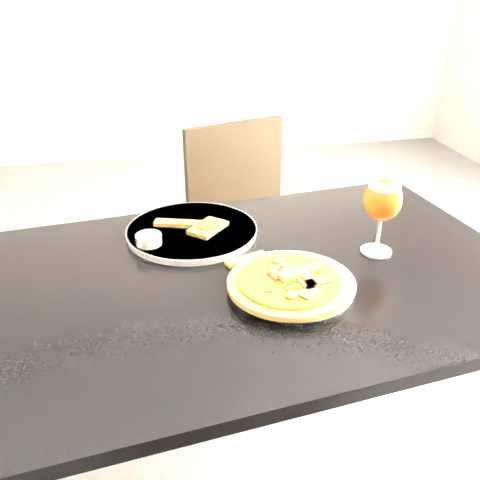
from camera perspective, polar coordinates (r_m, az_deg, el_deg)
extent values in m
plane|color=#535355|center=(1.78, -4.87, -22.81)|extent=(6.00, 6.00, 0.00)
cube|color=black|center=(1.22, 2.46, -3.97)|extent=(1.28, 0.93, 0.03)
cylinder|color=black|center=(1.66, -20.45, -12.02)|extent=(0.05, 0.05, 0.72)
cylinder|color=black|center=(1.89, 14.13, -5.77)|extent=(0.05, 0.05, 0.72)
cube|color=black|center=(1.93, 2.02, -1.65)|extent=(0.50, 0.50, 0.04)
cylinder|color=black|center=(1.87, 0.08, -11.06)|extent=(0.03, 0.03, 0.41)
cylinder|color=black|center=(2.01, 8.36, -8.17)|extent=(0.03, 0.03, 0.41)
cylinder|color=black|center=(2.10, -4.21, -6.16)|extent=(0.03, 0.03, 0.41)
cylinder|color=black|center=(2.23, 3.43, -3.94)|extent=(0.03, 0.03, 0.41)
cube|color=black|center=(1.97, -0.57, 6.75)|extent=(0.38, 0.14, 0.40)
cylinder|color=white|center=(1.16, 5.57, -4.60)|extent=(0.31, 0.31, 0.01)
cylinder|color=olive|center=(1.13, 5.22, -4.68)|extent=(0.26, 0.26, 0.01)
cylinder|color=#BF460F|center=(1.13, 5.24, -4.31)|extent=(0.21, 0.21, 0.01)
cube|color=#513A23|center=(1.13, 6.60, -3.95)|extent=(0.05, 0.03, 0.00)
cube|color=#513A23|center=(1.16, 5.30, -2.92)|extent=(0.04, 0.06, 0.00)
cube|color=#513A23|center=(1.14, 2.16, -3.43)|extent=(0.06, 0.05, 0.00)
cube|color=#513A23|center=(1.10, 4.37, -4.68)|extent=(0.06, 0.05, 0.00)
cube|color=#513A23|center=(1.09, 6.64, -5.21)|extent=(0.04, 0.06, 0.00)
ellipsoid|color=gold|center=(1.13, 5.91, -3.69)|extent=(0.02, 0.02, 0.01)
ellipsoid|color=gold|center=(1.18, 4.42, -2.39)|extent=(0.02, 0.02, 0.01)
ellipsoid|color=gold|center=(1.13, 4.34, -3.85)|extent=(0.02, 0.02, 0.01)
ellipsoid|color=gold|center=(1.08, 2.82, -5.19)|extent=(0.02, 0.02, 0.01)
ellipsoid|color=gold|center=(1.11, 5.51, -4.50)|extent=(0.02, 0.02, 0.01)
ellipsoid|color=gold|center=(1.11, 8.51, -4.57)|extent=(0.02, 0.02, 0.01)
cube|color=#1C4E0E|center=(1.13, 5.30, -3.79)|extent=(0.01, 0.02, 0.00)
cube|color=#1C4E0E|center=(1.16, 4.50, -3.12)|extent=(0.00, 0.02, 0.00)
cube|color=#1C4E0E|center=(1.16, 2.75, -2.83)|extent=(0.01, 0.02, 0.00)
cube|color=#1C4E0E|center=(1.13, 3.90, -3.88)|extent=(0.02, 0.01, 0.00)
cube|color=#1C4E0E|center=(1.12, 2.41, -4.26)|extent=(0.02, 0.01, 0.00)
cube|color=#1C4E0E|center=(1.12, 4.65, -4.34)|extent=(0.02, 0.01, 0.00)
cube|color=#1C4E0E|center=(1.09, 4.13, -5.10)|extent=(0.01, 0.01, 0.00)
cube|color=#1C4E0E|center=(1.06, 4.94, -6.10)|extent=(0.01, 0.02, 0.00)
cube|color=#1C4E0E|center=(1.10, 5.77, -4.88)|extent=(0.00, 0.02, 0.00)
cube|color=#1C4E0E|center=(1.09, 7.38, -5.27)|extent=(0.01, 0.02, 0.00)
cube|color=#1C4E0E|center=(1.12, 5.93, -4.29)|extent=(0.02, 0.01, 0.00)
cube|color=#1C4E0E|center=(1.13, 7.35, -4.07)|extent=(0.02, 0.01, 0.00)
cube|color=#1C4E0E|center=(1.16, 8.11, -3.25)|extent=(0.02, 0.01, 0.00)
cube|color=#1C4E0E|center=(1.14, 5.95, -3.55)|extent=(0.01, 0.01, 0.00)
cube|color=olive|center=(1.15, 6.67, -3.21)|extent=(0.12, 0.07, 0.01)
cylinder|color=white|center=(1.37, -5.14, 0.94)|extent=(0.36, 0.36, 0.02)
cube|color=olive|center=(1.38, -6.63, 1.77)|extent=(0.13, 0.07, 0.01)
cube|color=olive|center=(1.35, -3.45, 1.32)|extent=(0.11, 0.12, 0.01)
cylinder|color=#BF460F|center=(1.35, -3.45, 1.59)|extent=(0.06, 0.06, 0.00)
cube|color=olive|center=(1.25, 0.66, -2.05)|extent=(0.11, 0.06, 0.01)
cylinder|color=beige|center=(1.30, -9.69, -0.27)|extent=(0.06, 0.06, 0.04)
cylinder|color=gold|center=(1.30, -9.74, 0.30)|extent=(0.05, 0.05, 0.01)
cylinder|color=#B3B7BC|center=(1.33, 14.30, -1.15)|extent=(0.07, 0.07, 0.01)
cylinder|color=#B3B7BC|center=(1.31, 14.52, 0.49)|extent=(0.01, 0.01, 0.08)
ellipsoid|color=#A4450F|center=(1.27, 14.99, 4.15)|extent=(0.09, 0.09, 0.10)
cylinder|color=white|center=(1.26, 15.20, 5.75)|extent=(0.07, 0.07, 0.02)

